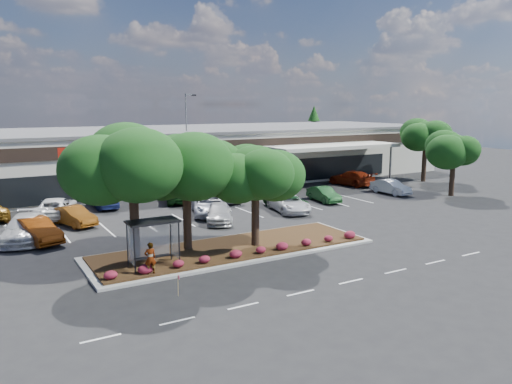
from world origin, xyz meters
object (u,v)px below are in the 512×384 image
survey_stake (178,283)px  car_1 (36,230)px  light_pole (188,146)px  car_0 (25,228)px

survey_stake → car_1: size_ratio=0.21×
light_pole → car_1: 23.77m
light_pole → car_0: 23.67m
survey_stake → car_1: 14.47m
light_pole → car_0: size_ratio=1.73×
light_pole → car_1: bearing=-138.0°
light_pole → survey_stake: 32.25m
car_1 → car_0: bearing=108.3°
car_0 → car_1: bearing=-37.2°
survey_stake → car_0: (-5.28, 14.46, 0.20)m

